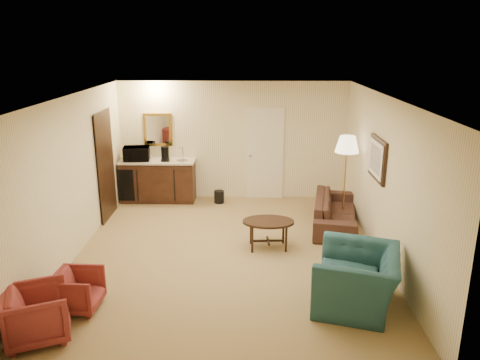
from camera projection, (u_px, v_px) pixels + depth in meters
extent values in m
plane|color=#997A4E|center=(228.00, 254.00, 7.81)|extent=(6.00, 6.00, 0.00)
cube|color=#F7E5B9|center=(233.00, 141.00, 10.31)|extent=(5.00, 0.02, 2.60)
cube|color=#F7E5B9|center=(71.00, 179.00, 7.48)|extent=(0.02, 6.00, 2.60)
cube|color=#F7E5B9|center=(385.00, 180.00, 7.39)|extent=(0.02, 6.00, 2.60)
cube|color=white|center=(227.00, 97.00, 7.06)|extent=(5.00, 6.00, 0.02)
cube|color=beige|center=(265.00, 153.00, 10.35)|extent=(0.82, 0.06, 2.05)
cube|color=black|center=(106.00, 166.00, 9.18)|extent=(0.06, 0.98, 2.10)
cube|color=#ECBF45|center=(158.00, 130.00, 10.24)|extent=(0.62, 0.04, 0.72)
cube|color=black|center=(377.00, 159.00, 7.71)|extent=(0.06, 0.90, 0.70)
cube|color=#391D12|center=(158.00, 181.00, 10.31)|extent=(1.64, 0.58, 0.92)
imported|color=black|center=(336.00, 207.00, 8.91)|extent=(0.91, 2.04, 0.77)
imported|color=#204E51|center=(357.00, 270.00, 6.15)|extent=(1.08, 1.37, 1.05)
imported|color=maroon|center=(78.00, 289.00, 6.13)|extent=(0.56, 0.59, 0.59)
imported|color=maroon|center=(37.00, 312.00, 5.50)|extent=(0.87, 0.90, 0.71)
cube|color=black|center=(268.00, 234.00, 7.97)|extent=(0.91, 0.64, 0.50)
cube|color=#AF7D3A|center=(345.00, 179.00, 9.00)|extent=(0.52, 0.52, 1.71)
cylinder|color=black|center=(219.00, 197.00, 10.25)|extent=(0.22, 0.22, 0.27)
imported|color=black|center=(136.00, 152.00, 10.11)|extent=(0.58, 0.37, 0.37)
cylinder|color=black|center=(165.00, 154.00, 10.06)|extent=(0.20, 0.20, 0.32)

